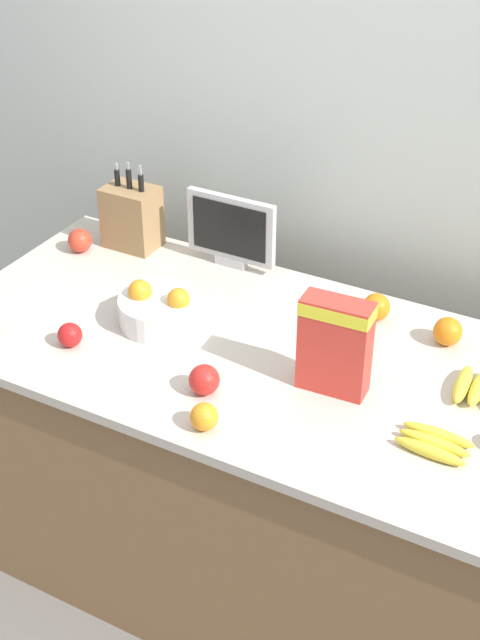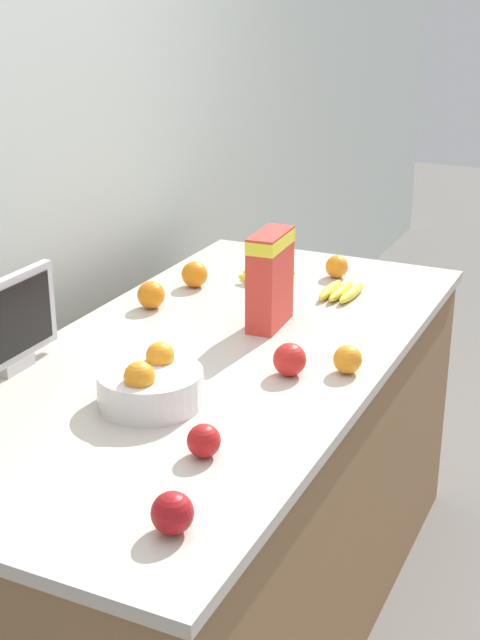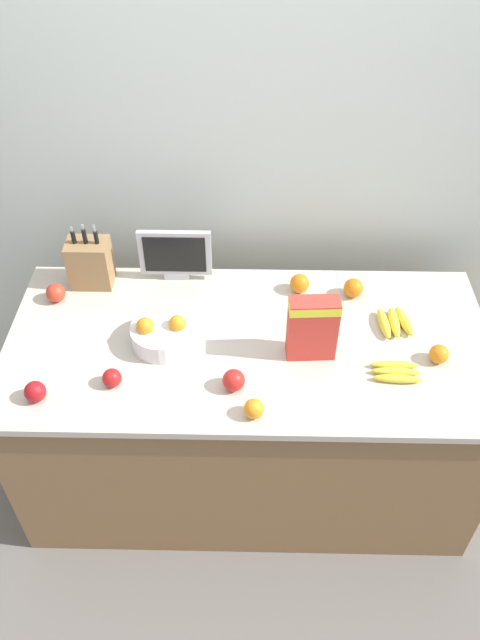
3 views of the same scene
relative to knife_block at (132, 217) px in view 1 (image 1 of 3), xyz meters
The scene contains 15 objects.
ground_plane 1.22m from the knife_block, 27.23° to the right, with size 14.00×14.00×0.00m, color slate.
wall_back 0.81m from the knife_block, 25.27° to the left, with size 9.00×0.06×2.60m.
counter 0.92m from the knife_block, 27.23° to the right, with size 1.89×0.89×0.86m.
knife_block is the anchor object (origin of this frame).
small_monitor 0.36m from the knife_block, ahead, with size 0.30×0.03×0.24m.
cereal_box 0.99m from the knife_block, 24.27° to the right, with size 0.19×0.09×0.27m.
fruit_bowl 0.50m from the knife_block, 46.63° to the right, with size 0.24×0.24×0.13m.
banana_bunch_left 1.32m from the knife_block, 22.76° to the right, with size 0.18×0.11×0.03m.
banana_bunch_right 1.27m from the knife_block, 11.23° to the right, with size 0.15×0.18×0.04m.
apple_near_bananas 0.19m from the knife_block, 137.44° to the right, with size 0.08×0.08×0.08m, color red.
apple_front 0.61m from the knife_block, 72.65° to the right, with size 0.07×0.07×0.07m, color red.
apple_rightmost 0.85m from the knife_block, 43.31° to the right, with size 0.08×0.08×0.08m, color red.
orange_front_right 1.10m from the knife_block, ahead, with size 0.08×0.08×0.08m, color orange.
orange_mid_right 0.99m from the knife_block, 45.65° to the right, with size 0.07×0.07×0.07m, color orange.
orange_by_cereal 0.88m from the knife_block, ahead, with size 0.08×0.08×0.08m, color orange.
Camera 1 is at (0.91, -1.81, 2.28)m, focal length 50.00 mm.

